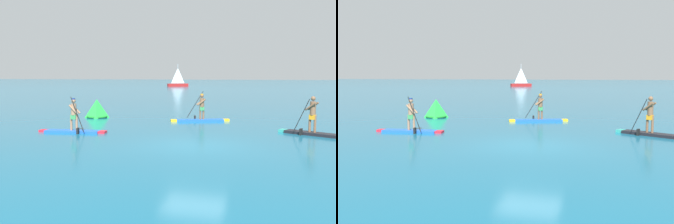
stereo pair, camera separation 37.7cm
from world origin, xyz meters
The scene contains 6 objects.
ground centered at (0.00, 0.00, 0.00)m, with size 440.00×440.00×0.00m, color #145B7A.
paddleboarder_near_left centered at (-6.24, 1.71, 0.34)m, with size 3.33×0.94×1.78m.
paddleboarder_mid_center centered at (-1.16, 7.64, 0.32)m, with size 3.41×1.58×1.80m.
paddleboarder_far_right centered at (4.78, 3.85, 0.34)m, with size 3.13×1.93×1.80m.
race_marker_buoy centered at (-7.97, 7.82, 0.53)m, with size 1.44×1.44×1.19m.
sailboat_left_horizon centered at (-18.64, 73.53, 0.70)m, with size 4.91×3.55×5.46m.
Camera 1 is at (2.84, -14.34, 2.73)m, focal length 40.21 mm.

